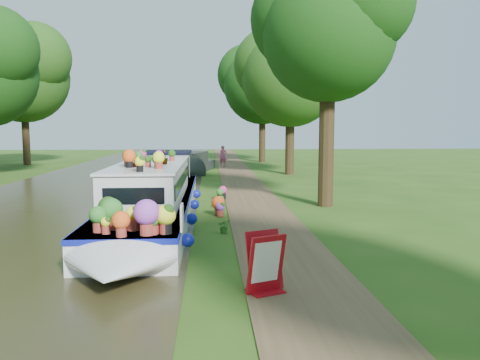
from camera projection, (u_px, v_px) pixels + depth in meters
name	position (u px, v px, depth m)	size (l,w,h in m)	color
ground	(227.00, 224.00, 14.31)	(100.00, 100.00, 0.00)	#274912
canal_water	(26.00, 226.00, 13.92)	(10.00, 100.00, 0.02)	black
towpath	(266.00, 223.00, 14.38)	(2.20, 100.00, 0.03)	brown
plant_boat	(152.00, 196.00, 14.14)	(2.29, 13.52, 2.29)	silver
tree_near_overhang	(328.00, 25.00, 16.86)	(5.52, 5.28, 8.99)	black
tree_near_mid	(290.00, 71.00, 28.84)	(6.90, 6.60, 9.40)	black
tree_near_far	(262.00, 79.00, 39.66)	(7.59, 7.26, 10.30)	black
tree_far_d	(23.00, 70.00, 36.41)	(8.05, 7.70, 10.85)	black
second_boat	(191.00, 164.00, 30.90)	(3.27, 7.08, 1.30)	black
sandwich_board	(265.00, 266.00, 8.20)	(0.73, 0.76, 1.06)	#A00B12
pedestrian_pink	(223.00, 156.00, 35.18)	(0.57, 0.37, 1.56)	#DC5A9C
verge_plant	(224.00, 226.00, 12.98)	(0.35, 0.31, 0.39)	#30651E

